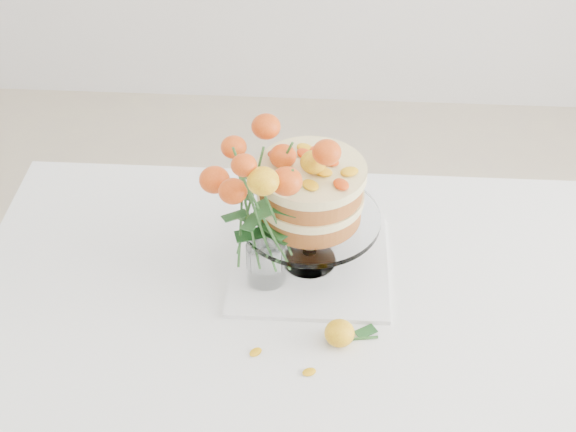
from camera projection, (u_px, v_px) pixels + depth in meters
name	position (u px, v px, depth m)	size (l,w,h in m)	color
table	(321.00, 344.00, 1.59)	(1.43, 0.93, 0.76)	#A2815E
napkin	(309.00, 262.00, 1.65)	(0.32, 0.32, 0.01)	white
cake_stand	(311.00, 198.00, 1.54)	(0.28, 0.28, 0.25)	white
rose_vase	(264.00, 193.00, 1.47)	(0.29, 0.29, 0.39)	white
loose_rose_near	(340.00, 333.00, 1.48)	(0.10, 0.06, 0.05)	yellow
stray_petal_a	(256.00, 352.00, 1.47)	(0.03, 0.02, 0.00)	#F2AD0F
stray_petal_b	(309.00, 372.00, 1.43)	(0.03, 0.02, 0.00)	#F2AD0F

